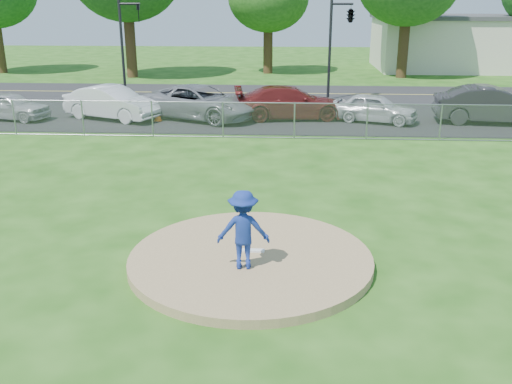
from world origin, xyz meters
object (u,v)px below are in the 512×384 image
(traffic_cone, at_px, (158,114))
(parked_car_white, at_px, (112,103))
(commercial_building, at_px, (476,42))
(parked_car_pearl, at_px, (375,108))
(traffic_signal_left, at_px, (126,39))
(parked_car_silver, at_px, (10,106))
(parked_car_darkred, at_px, (290,102))
(parked_car_gray, at_px, (199,102))
(pitcher, at_px, (243,230))
(parked_car_charcoal, at_px, (492,105))
(traffic_signal_center, at_px, (349,17))

(traffic_cone, xyz_separation_m, parked_car_white, (-2.29, 0.34, 0.44))
(commercial_building, height_order, parked_car_pearl, commercial_building)
(traffic_signal_left, bearing_deg, parked_car_silver, -119.99)
(parked_car_silver, xyz_separation_m, parked_car_darkred, (13.52, 1.03, 0.13))
(parked_car_white, relative_size, parked_car_gray, 0.83)
(commercial_building, relative_size, parked_car_white, 3.41)
(pitcher, bearing_deg, parked_car_silver, -55.05)
(pitcher, relative_size, parked_car_gray, 0.29)
(parked_car_white, distance_m, parked_car_darkred, 8.64)
(commercial_building, relative_size, traffic_cone, 23.21)
(commercial_building, xyz_separation_m, parked_car_darkred, (-15.20, -21.81, -1.37))
(traffic_signal_left, xyz_separation_m, traffic_cone, (3.24, -6.78, -3.00))
(traffic_signal_left, distance_m, pitcher, 24.30)
(parked_car_silver, bearing_deg, parked_car_darkred, -73.21)
(traffic_cone, relative_size, parked_car_darkred, 0.13)
(traffic_cone, bearing_deg, commercial_building, 46.62)
(traffic_signal_left, bearing_deg, traffic_cone, -64.46)
(parked_car_pearl, bearing_deg, parked_car_charcoal, -69.83)
(traffic_signal_center, height_order, parked_car_gray, traffic_signal_center)
(traffic_signal_left, relative_size, parked_car_pearl, 1.42)
(traffic_signal_left, bearing_deg, parked_car_white, -81.62)
(parked_car_white, bearing_deg, parked_car_charcoal, -67.22)
(parked_car_pearl, bearing_deg, commercial_building, -7.10)
(traffic_signal_center, bearing_deg, parked_car_charcoal, -45.25)
(parked_car_darkred, bearing_deg, parked_car_gray, 87.14)
(pitcher, height_order, parked_car_charcoal, pitcher)
(traffic_cone, distance_m, parked_car_charcoal, 15.79)
(pitcher, bearing_deg, parked_car_pearl, -110.71)
(commercial_building, xyz_separation_m, parked_car_charcoal, (-5.75, -22.33, -1.29))
(traffic_signal_center, bearing_deg, traffic_cone, -144.48)
(traffic_cone, bearing_deg, parked_car_white, 171.56)
(commercial_building, relative_size, parked_car_charcoal, 3.14)
(parked_car_darkred, relative_size, parked_car_charcoal, 1.03)
(commercial_building, xyz_separation_m, pitcher, (-16.11, -38.59, -1.11))
(parked_car_gray, bearing_deg, parked_car_darkred, -61.19)
(traffic_signal_left, relative_size, traffic_cone, 7.92)
(traffic_signal_left, distance_m, parked_car_white, 6.99)
(parked_car_darkred, distance_m, parked_car_pearl, 4.07)
(traffic_cone, distance_m, parked_car_silver, 7.19)
(traffic_cone, relative_size, parked_car_pearl, 0.18)
(traffic_cone, bearing_deg, traffic_signal_left, 115.54)
(parked_car_darkred, height_order, parked_car_pearl, parked_car_darkred)
(pitcher, bearing_deg, parked_car_charcoal, -126.24)
(parked_car_darkred, bearing_deg, traffic_cone, 91.68)
(parked_car_gray, xyz_separation_m, parked_car_pearl, (8.42, -0.28, -0.13))
(traffic_signal_left, bearing_deg, parked_car_pearl, -25.24)
(parked_car_pearl, relative_size, parked_car_charcoal, 0.75)
(commercial_building, bearing_deg, pitcher, -112.66)
(traffic_signal_left, distance_m, parked_car_charcoal, 20.19)
(parked_car_darkred, xyz_separation_m, parked_car_charcoal, (9.45, -0.52, 0.08))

